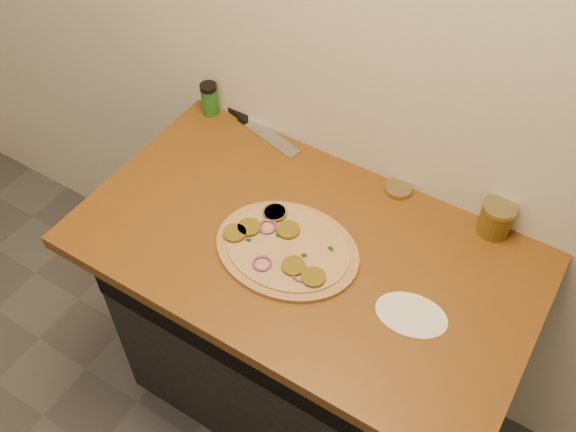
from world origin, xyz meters
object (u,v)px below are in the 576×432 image
Objects in this scene: pizza at (286,247)px; spice_shaker at (209,99)px; chefs_knife at (249,121)px; salsa_jar at (496,218)px.

spice_shaker is (-0.49, 0.34, 0.04)m from pizza.
pizza reaches higher than chefs_knife.
spice_shaker is (-0.13, -0.02, 0.05)m from chefs_knife.
chefs_knife is 0.14m from spice_shaker.
pizza is at bearing -34.91° from spice_shaker.
salsa_jar is 0.92× the size of spice_shaker.
spice_shaker reaches higher than pizza.
pizza is at bearing -45.32° from chefs_knife.
pizza is 4.04× the size of salsa_jar.
salsa_jar is at bearing -1.54° from chefs_knife.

